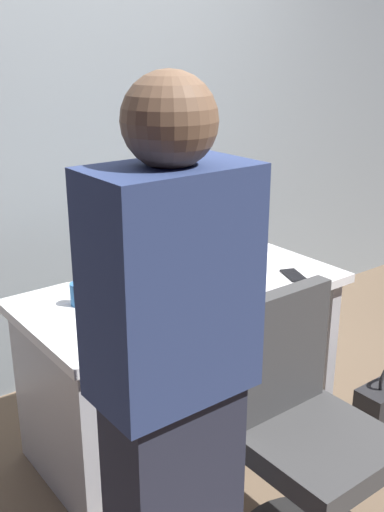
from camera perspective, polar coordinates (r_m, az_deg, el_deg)
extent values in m
plane|color=brown|center=(2.88, -0.63, -16.30)|extent=(9.00, 9.00, 0.00)
cube|color=gray|center=(3.07, -10.65, 15.66)|extent=(6.40, 0.10, 3.00)
cube|color=white|center=(2.54, -0.69, -3.32)|extent=(1.39, 0.69, 0.04)
cube|color=#B2B2B7|center=(2.43, -13.09, -14.65)|extent=(0.06, 0.61, 0.68)
cube|color=#B2B2B7|center=(3.08, 8.90, -6.73)|extent=(0.06, 0.61, 0.68)
cylinder|color=black|center=(2.22, 11.53, -22.15)|extent=(0.05, 0.05, 0.39)
cube|color=#3F3F3F|center=(2.07, 11.98, -17.26)|extent=(0.44, 0.44, 0.08)
cube|color=#3F3F3F|center=(2.04, 8.44, -9.02)|extent=(0.40, 0.06, 0.44)
cube|color=navy|center=(1.44, -1.97, -2.73)|extent=(0.40, 0.24, 0.58)
sphere|color=brown|center=(1.35, -2.16, 12.80)|extent=(0.22, 0.22, 0.22)
cube|color=silver|center=(2.66, -0.46, -1.63)|extent=(0.21, 0.15, 0.02)
cube|color=silver|center=(2.64, -0.46, -0.65)|extent=(0.04, 0.03, 0.08)
cube|color=silver|center=(2.57, -0.47, 3.96)|extent=(0.54, 0.06, 0.36)
cube|color=black|center=(2.56, -0.23, 3.88)|extent=(0.50, 0.03, 0.32)
cube|color=#262626|center=(2.47, 0.30, -3.20)|extent=(0.43, 0.14, 0.02)
ellipsoid|color=white|center=(2.64, 5.46, -1.66)|extent=(0.06, 0.10, 0.03)
cylinder|color=white|center=(2.14, -6.99, -5.85)|extent=(0.07, 0.07, 0.10)
cylinder|color=#3372B2|center=(2.38, -10.77, -3.59)|extent=(0.06, 0.06, 0.09)
cube|color=#594C72|center=(2.94, 4.80, 0.48)|extent=(0.19, 0.15, 0.02)
cube|color=red|center=(2.93, 4.84, 0.91)|extent=(0.17, 0.13, 0.03)
cube|color=white|center=(2.92, 4.98, 1.49)|extent=(0.19, 0.16, 0.04)
cube|color=#3359A5|center=(2.90, 4.89, 2.08)|extent=(0.20, 0.16, 0.03)
cube|color=black|center=(2.68, 9.65, -1.81)|extent=(0.12, 0.16, 0.01)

